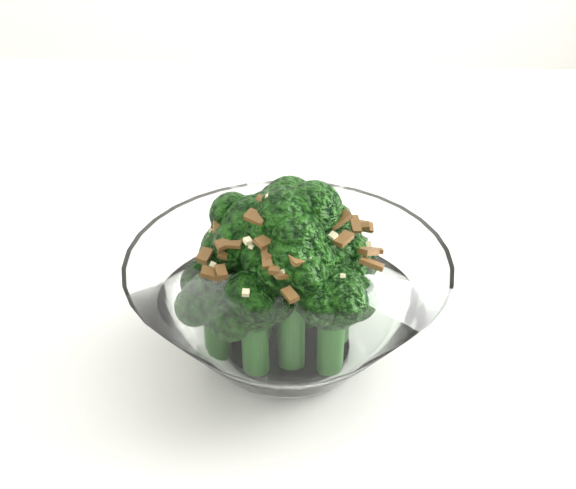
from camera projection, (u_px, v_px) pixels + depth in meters
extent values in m
cube|color=white|center=(153.00, 260.00, 0.65)|extent=(1.31, 0.98, 0.04)
cylinder|color=white|center=(288.00, 349.00, 0.52)|extent=(0.08, 0.08, 0.01)
cylinder|color=#1D5416|center=(258.00, 292.00, 0.50)|extent=(0.02, 0.02, 0.07)
sphere|color=#184C0E|center=(257.00, 231.00, 0.48)|extent=(0.04, 0.04, 0.04)
cylinder|color=#1D5416|center=(331.00, 342.00, 0.48)|extent=(0.02, 0.02, 0.05)
sphere|color=#184C0E|center=(332.00, 297.00, 0.46)|extent=(0.04, 0.04, 0.04)
cylinder|color=#1D5416|center=(217.00, 332.00, 0.49)|extent=(0.02, 0.02, 0.04)
sphere|color=#184C0E|center=(215.00, 297.00, 0.48)|extent=(0.04, 0.04, 0.04)
cylinder|color=#1D5416|center=(338.00, 306.00, 0.50)|extent=(0.02, 0.02, 0.05)
sphere|color=#184C0E|center=(340.00, 258.00, 0.48)|extent=(0.04, 0.04, 0.04)
cylinder|color=#1D5416|center=(289.00, 279.00, 0.54)|extent=(0.02, 0.02, 0.04)
sphere|color=#184C0E|center=(289.00, 243.00, 0.52)|extent=(0.04, 0.04, 0.04)
cylinder|color=#1D5416|center=(237.00, 300.00, 0.51)|extent=(0.02, 0.02, 0.05)
sphere|color=#184C0E|center=(235.00, 255.00, 0.49)|extent=(0.04, 0.04, 0.04)
cylinder|color=#1D5416|center=(292.00, 323.00, 0.48)|extent=(0.02, 0.02, 0.06)
sphere|color=#184C0E|center=(292.00, 264.00, 0.45)|extent=(0.04, 0.04, 0.04)
cylinder|color=#1D5416|center=(306.00, 279.00, 0.51)|extent=(0.02, 0.02, 0.07)
sphere|color=#184C0E|center=(307.00, 218.00, 0.49)|extent=(0.04, 0.04, 0.04)
cylinder|color=#1D5416|center=(345.00, 289.00, 0.53)|extent=(0.02, 0.02, 0.04)
sphere|color=#184C0E|center=(346.00, 254.00, 0.51)|extent=(0.04, 0.04, 0.04)
cylinder|color=#1D5416|center=(288.00, 293.00, 0.49)|extent=(0.02, 0.02, 0.08)
sphere|color=#184C0E|center=(288.00, 224.00, 0.47)|extent=(0.05, 0.05, 0.05)
cylinder|color=#1D5416|center=(255.00, 343.00, 0.48)|extent=(0.02, 0.02, 0.04)
sphere|color=#184C0E|center=(254.00, 300.00, 0.46)|extent=(0.04, 0.04, 0.04)
cube|color=brown|center=(266.00, 203.00, 0.46)|extent=(0.01, 0.01, 0.01)
cube|color=brown|center=(344.00, 239.00, 0.45)|extent=(0.01, 0.01, 0.00)
cube|color=brown|center=(211.00, 273.00, 0.45)|extent=(0.01, 0.01, 0.01)
cube|color=brown|center=(221.00, 272.00, 0.45)|extent=(0.01, 0.01, 0.00)
cube|color=brown|center=(267.00, 258.00, 0.44)|extent=(0.01, 0.01, 0.01)
cube|color=brown|center=(235.00, 229.00, 0.47)|extent=(0.01, 0.01, 0.01)
cube|color=brown|center=(234.00, 234.00, 0.46)|extent=(0.01, 0.01, 0.00)
cube|color=brown|center=(328.00, 212.00, 0.51)|extent=(0.01, 0.01, 0.00)
cube|color=brown|center=(372.00, 264.00, 0.46)|extent=(0.02, 0.01, 0.01)
cube|color=brown|center=(290.00, 295.00, 0.43)|extent=(0.01, 0.01, 0.00)
cube|color=brown|center=(276.00, 209.00, 0.52)|extent=(0.01, 0.01, 0.01)
cube|color=brown|center=(355.00, 224.00, 0.47)|extent=(0.01, 0.01, 0.01)
cube|color=brown|center=(314.00, 203.00, 0.47)|extent=(0.01, 0.01, 0.01)
cube|color=brown|center=(361.00, 226.00, 0.49)|extent=(0.01, 0.01, 0.01)
cube|color=brown|center=(340.00, 220.00, 0.46)|extent=(0.02, 0.01, 0.01)
cube|color=brown|center=(205.00, 255.00, 0.46)|extent=(0.01, 0.01, 0.01)
cube|color=brown|center=(295.00, 199.00, 0.50)|extent=(0.01, 0.01, 0.01)
cube|color=brown|center=(365.00, 226.00, 0.50)|extent=(0.01, 0.01, 0.01)
cube|color=brown|center=(333.00, 215.00, 0.48)|extent=(0.01, 0.01, 0.01)
cube|color=brown|center=(331.00, 213.00, 0.49)|extent=(0.01, 0.02, 0.01)
cube|color=brown|center=(301.00, 259.00, 0.44)|extent=(0.02, 0.01, 0.01)
cube|color=brown|center=(266.00, 241.00, 0.44)|extent=(0.02, 0.02, 0.01)
cube|color=brown|center=(283.00, 274.00, 0.44)|extent=(0.01, 0.01, 0.01)
cube|color=brown|center=(254.00, 207.00, 0.51)|extent=(0.01, 0.01, 0.01)
cube|color=brown|center=(293.00, 204.00, 0.50)|extent=(0.01, 0.01, 0.01)
cube|color=brown|center=(277.00, 258.00, 0.44)|extent=(0.02, 0.01, 0.01)
cube|color=brown|center=(339.00, 209.00, 0.50)|extent=(0.01, 0.01, 0.01)
cube|color=brown|center=(298.00, 194.00, 0.46)|extent=(0.01, 0.01, 0.01)
cube|color=brown|center=(231.00, 243.00, 0.45)|extent=(0.01, 0.01, 0.00)
cube|color=brown|center=(257.00, 204.00, 0.51)|extent=(0.02, 0.01, 0.01)
cube|color=brown|center=(225.00, 250.00, 0.46)|extent=(0.01, 0.01, 0.01)
cube|color=brown|center=(222.00, 227.00, 0.49)|extent=(0.01, 0.01, 0.01)
cube|color=brown|center=(282.00, 209.00, 0.52)|extent=(0.01, 0.01, 0.01)
cube|color=brown|center=(371.00, 250.00, 0.47)|extent=(0.01, 0.01, 0.01)
cube|color=brown|center=(219.00, 227.00, 0.47)|extent=(0.01, 0.01, 0.01)
cube|color=brown|center=(244.00, 217.00, 0.47)|extent=(0.01, 0.01, 0.01)
cube|color=brown|center=(225.00, 244.00, 0.46)|extent=(0.01, 0.01, 0.00)
cube|color=brown|center=(369.00, 252.00, 0.46)|extent=(0.01, 0.01, 0.01)
cube|color=brown|center=(276.00, 266.00, 0.44)|extent=(0.01, 0.01, 0.00)
cube|color=brown|center=(256.00, 217.00, 0.45)|extent=(0.01, 0.01, 0.01)
cube|color=beige|center=(310.00, 233.00, 0.45)|extent=(0.00, 0.00, 0.00)
cube|color=beige|center=(269.00, 197.00, 0.45)|extent=(0.01, 0.01, 0.00)
cube|color=beige|center=(238.00, 216.00, 0.48)|extent=(0.01, 0.01, 0.00)
cube|color=beige|center=(239.00, 216.00, 0.47)|extent=(0.00, 0.01, 0.00)
cube|color=beige|center=(251.00, 247.00, 0.45)|extent=(0.00, 0.00, 0.00)
cube|color=beige|center=(248.00, 241.00, 0.45)|extent=(0.01, 0.01, 0.00)
cube|color=beige|center=(245.00, 209.00, 0.48)|extent=(0.00, 0.00, 0.00)
cube|color=beige|center=(368.00, 245.00, 0.47)|extent=(0.00, 0.01, 0.01)
cube|color=beige|center=(309.00, 259.00, 0.44)|extent=(0.00, 0.00, 0.00)
cube|color=beige|center=(251.00, 215.00, 0.46)|extent=(0.00, 0.00, 0.00)
cube|color=beige|center=(233.00, 227.00, 0.46)|extent=(0.00, 0.00, 0.00)
cube|color=beige|center=(298.00, 196.00, 0.50)|extent=(0.00, 0.00, 0.00)
cube|color=beige|center=(213.00, 265.00, 0.46)|extent=(0.00, 0.00, 0.00)
cube|color=beige|center=(240.00, 213.00, 0.49)|extent=(0.01, 0.01, 0.01)
cube|color=beige|center=(325.00, 207.00, 0.49)|extent=(0.00, 0.00, 0.00)
cube|color=beige|center=(343.00, 276.00, 0.44)|extent=(0.00, 0.00, 0.00)
cube|color=beige|center=(306.00, 197.00, 0.47)|extent=(0.00, 0.00, 0.00)
cube|color=beige|center=(286.00, 195.00, 0.48)|extent=(0.00, 0.00, 0.00)
cube|color=beige|center=(317.00, 198.00, 0.48)|extent=(0.01, 0.01, 0.01)
cube|color=beige|center=(323.00, 203.00, 0.47)|extent=(0.01, 0.01, 0.00)
cube|color=beige|center=(213.00, 230.00, 0.49)|extent=(0.01, 0.01, 0.00)
cube|color=beige|center=(246.00, 293.00, 0.44)|extent=(0.00, 0.01, 0.00)
cube|color=beige|center=(260.00, 221.00, 0.45)|extent=(0.01, 0.01, 0.01)
cube|color=beige|center=(282.00, 271.00, 0.44)|extent=(0.01, 0.00, 0.00)
cube|color=beige|center=(333.00, 236.00, 0.45)|extent=(0.01, 0.01, 0.00)
cube|color=beige|center=(270.00, 201.00, 0.51)|extent=(0.01, 0.01, 0.01)
cube|color=beige|center=(325.00, 208.00, 0.48)|extent=(0.00, 0.00, 0.00)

